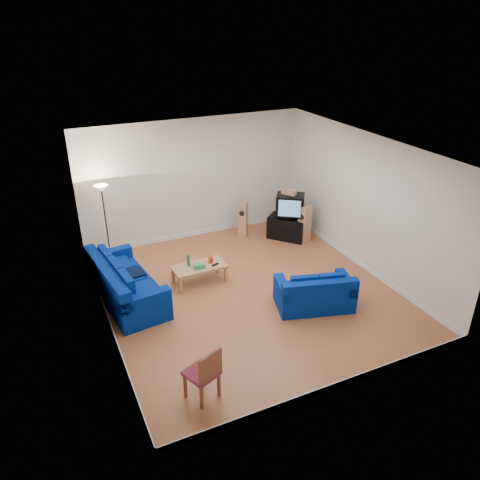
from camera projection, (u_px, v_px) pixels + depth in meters
name	position (u px, v px, depth m)	size (l,w,h in m)	color
room	(248.00, 228.00, 9.62)	(6.01, 6.51, 3.21)	brown
sofa_three_seat	(124.00, 287.00, 9.85)	(1.33, 2.49, 0.92)	navy
sofa_loveseat	(315.00, 295.00, 9.65)	(1.73, 1.25, 0.77)	navy
coffee_table	(199.00, 268.00, 10.50)	(1.20, 0.62, 0.43)	tan
bottle	(189.00, 261.00, 10.41)	(0.06, 0.06, 0.28)	#197233
tissue_box	(199.00, 266.00, 10.36)	(0.24, 0.13, 0.10)	green
red_canister	(211.00, 260.00, 10.57)	(0.10, 0.10, 0.15)	red
remote	(215.00, 265.00, 10.51)	(0.18, 0.06, 0.02)	black
tv_stand	(287.00, 228.00, 12.64)	(0.99, 0.55, 0.61)	black
av_receiver	(286.00, 215.00, 12.49)	(0.41, 0.33, 0.10)	black
television	(290.00, 205.00, 12.31)	(0.89, 0.84, 0.55)	black
centre_speaker	(289.00, 192.00, 12.19)	(0.39, 0.15, 0.14)	tan
speaker_left	(243.00, 219.00, 12.69)	(0.35, 0.36, 0.97)	tan
speaker_right	(304.00, 224.00, 12.32)	(0.38, 0.34, 1.04)	tan
floor_lamp	(103.00, 199.00, 10.85)	(0.34, 0.34, 1.98)	black
dining_chair	(205.00, 372.00, 7.23)	(0.60, 0.60, 0.97)	brown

